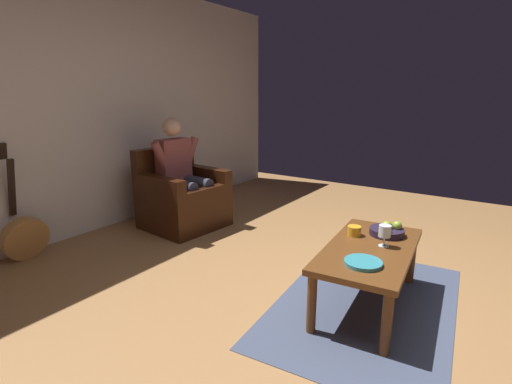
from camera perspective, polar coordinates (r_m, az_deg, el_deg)
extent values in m
plane|color=#986B3F|center=(2.80, 13.79, -17.42)|extent=(7.36, 7.36, 0.00)
cube|color=beige|center=(4.36, -25.18, 11.37)|extent=(6.54, 0.06, 2.65)
cube|color=#3E475D|center=(2.96, 15.89, -15.62)|extent=(1.89, 1.30, 0.01)
cube|color=black|center=(4.37, -10.54, -2.59)|extent=(0.85, 0.81, 0.39)
cube|color=black|center=(4.26, -10.17, 0.40)|extent=(0.59, 0.67, 0.10)
cube|color=black|center=(4.50, -7.53, 2.18)|extent=(0.19, 0.75, 0.24)
cube|color=black|center=(4.09, -14.26, 0.60)|extent=(0.19, 0.75, 0.24)
cube|color=black|center=(4.50, -13.39, 3.48)|extent=(0.79, 0.19, 0.48)
cube|color=brown|center=(4.35, -12.09, 4.53)|extent=(0.39, 0.21, 0.48)
sphere|color=tan|center=(4.31, -12.35, 9.41)|extent=(0.20, 0.20, 0.20)
cylinder|color=#31323F|center=(4.30, -8.92, 1.46)|extent=(0.17, 0.45, 0.13)
cylinder|color=#31323F|center=(4.21, -6.77, -2.38)|extent=(0.13, 0.13, 0.49)
cylinder|color=brown|center=(4.44, -9.57, 6.23)|extent=(0.21, 0.11, 0.29)
cylinder|color=#31323F|center=(4.16, -11.21, 0.91)|extent=(0.17, 0.45, 0.13)
cylinder|color=#31323F|center=(4.07, -9.03, -3.08)|extent=(0.13, 0.13, 0.49)
cylinder|color=brown|center=(4.17, -14.06, 5.47)|extent=(0.21, 0.11, 0.29)
cube|color=#5B3316|center=(2.78, 16.49, -8.20)|extent=(1.14, 0.64, 0.04)
cylinder|color=#5B3316|center=(3.29, 22.02, -9.21)|extent=(0.06, 0.06, 0.40)
cylinder|color=#5B3316|center=(2.40, 18.77, -18.02)|extent=(0.06, 0.06, 0.40)
cylinder|color=#5B3316|center=(3.35, 14.38, -8.08)|extent=(0.06, 0.06, 0.40)
cylinder|color=#5B3316|center=(2.50, 8.24, -16.04)|extent=(0.06, 0.06, 0.40)
cylinder|color=#AE773D|center=(4.03, -31.01, -5.90)|extent=(0.40, 0.18, 0.41)
cylinder|color=black|center=(3.98, -30.73, -5.80)|extent=(0.11, 0.03, 0.11)
cube|color=black|center=(4.01, -32.46, 0.54)|extent=(0.05, 0.14, 0.53)
cube|color=black|center=(4.02, -33.49, 5.07)|extent=(0.07, 0.06, 0.14)
cylinder|color=silver|center=(2.81, 18.37, -7.58)|extent=(0.07, 0.07, 0.01)
cylinder|color=silver|center=(2.80, 18.43, -6.91)|extent=(0.01, 0.01, 0.06)
cylinder|color=silver|center=(2.77, 18.55, -5.49)|extent=(0.08, 0.08, 0.08)
cylinder|color=#590C19|center=(2.78, 18.51, -5.94)|extent=(0.07, 0.07, 0.03)
cylinder|color=#261C32|center=(3.02, 18.79, -5.60)|extent=(0.25, 0.25, 0.05)
sphere|color=#7DA438|center=(2.94, 18.70, -5.23)|extent=(0.07, 0.07, 0.07)
sphere|color=olive|center=(3.03, 20.18, -4.72)|extent=(0.07, 0.07, 0.07)
sphere|color=olive|center=(3.01, 18.80, -4.74)|extent=(0.07, 0.07, 0.07)
cylinder|color=teal|center=(2.49, 15.59, -10.05)|extent=(0.23, 0.23, 0.02)
cylinder|color=gold|center=(2.94, 14.36, -5.59)|extent=(0.10, 0.10, 0.07)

